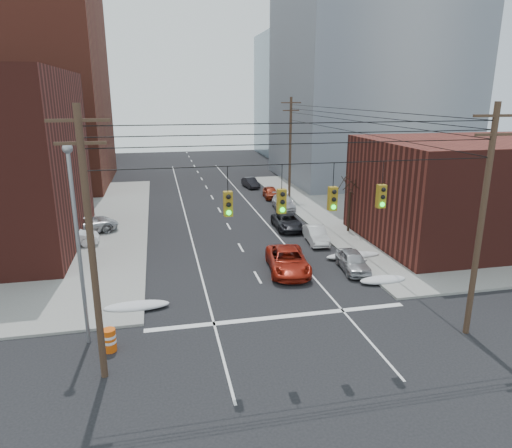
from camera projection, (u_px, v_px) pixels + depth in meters
name	position (u px, v px, depth m)	size (l,w,h in m)	color
ground	(324.00, 393.00, 17.87)	(160.00, 160.00, 0.00)	black
sidewalk_ne	(474.00, 203.00, 48.72)	(40.00, 40.00, 0.15)	gray
building_brick_far	(39.00, 125.00, 80.46)	(22.00, 18.00, 12.00)	#4E1D17
building_office	(368.00, 84.00, 60.26)	(22.00, 20.00, 25.00)	gray
building_glass	(316.00, 96.00, 85.51)	(20.00, 18.00, 22.00)	gray
building_storefront	(472.00, 191.00, 35.47)	(16.00, 12.00, 8.00)	#4E1D17
utility_pole_left	(91.00, 244.00, 17.36)	(2.20, 0.28, 11.00)	#473323
utility_pole_right	(482.00, 219.00, 20.83)	(2.20, 0.28, 11.00)	#473323
utility_pole_far	(290.00, 146.00, 49.96)	(2.20, 0.28, 11.00)	#473323
traffic_signals	(307.00, 198.00, 18.71)	(17.00, 0.42, 2.02)	black
street_light	(77.00, 230.00, 20.05)	(0.44, 0.44, 9.32)	gray
bare_tree	(349.00, 206.00, 37.97)	(2.09, 2.20, 4.93)	black
snow_nw	(137.00, 306.00, 24.76)	(3.50, 1.08, 0.42)	silver
snow_ne	(383.00, 280.00, 28.24)	(3.00, 1.08, 0.42)	silver
snow_east_far	(353.00, 256.00, 32.47)	(4.00, 1.08, 0.42)	silver
red_pickup	(288.00, 261.00, 29.96)	(2.48, 5.39, 1.50)	maroon
parked_car_a	(353.00, 261.00, 30.10)	(1.58, 3.92, 1.34)	#A7A8AB
parked_car_b	(316.00, 235.00, 35.78)	(1.37, 3.92, 1.29)	silver
parked_car_c	(287.00, 222.00, 39.46)	(2.13, 4.62, 1.28)	black
parked_car_d	(283.00, 203.00, 46.18)	(1.97, 4.83, 1.40)	silver
parked_car_e	(271.00, 193.00, 51.15)	(1.52, 3.77, 1.28)	maroon
parked_car_f	(250.00, 183.00, 56.99)	(1.30, 3.74, 1.23)	black
lot_car_a	(69.00, 237.00, 34.60)	(1.47, 4.20, 1.39)	white
lot_car_b	(85.00, 224.00, 37.83)	(2.46, 5.34, 1.48)	#B4B5B9
lot_car_c	(10.00, 223.00, 38.02)	(2.21, 5.45, 1.58)	black
lot_car_d	(18.00, 222.00, 38.69)	(1.65, 4.09, 1.39)	#B1B1B6
construction_barrel	(109.00, 340.00, 20.67)	(0.64, 0.64, 1.08)	#D74E0B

